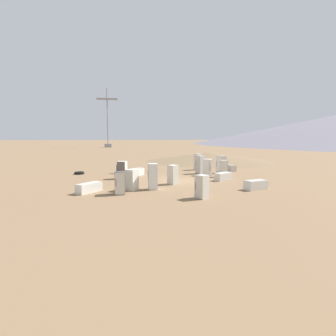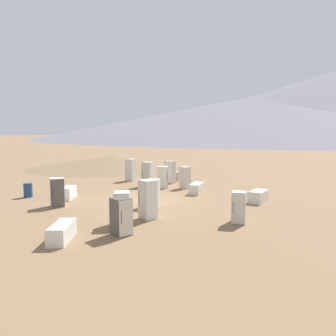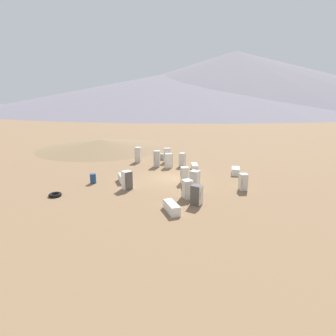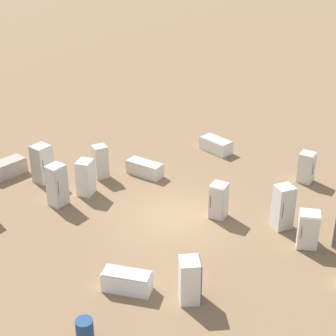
# 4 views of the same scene
# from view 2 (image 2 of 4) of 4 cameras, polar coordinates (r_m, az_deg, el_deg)

# --- Properties ---
(ground_plane) EXTENTS (1000.00, 1000.00, 0.00)m
(ground_plane) POSITION_cam_2_polar(r_m,az_deg,el_deg) (19.93, -3.95, -5.49)
(ground_plane) COLOR #846647
(mountain_ridge_1) EXTENTS (323.91, 323.91, 32.36)m
(mountain_ridge_1) POSITION_cam_2_polar(r_m,az_deg,el_deg) (240.32, 19.26, 8.77)
(mountain_ridge_1) COLOR slate
(mountain_ridge_1) RESTS_ON ground_plane
(dirt_mound) EXTENTS (19.65, 19.65, 1.32)m
(dirt_mound) POSITION_cam_2_polar(r_m,az_deg,el_deg) (39.19, -9.60, 1.18)
(dirt_mound) COLOR #7F6647
(dirt_mound) RESTS_ON ground_plane
(discarded_fridge_0) EXTENTS (0.89, 0.88, 1.42)m
(discarded_fridge_0) POSITION_cam_2_polar(r_m,az_deg,el_deg) (15.03, 12.20, -6.72)
(discarded_fridge_0) COLOR beige
(discarded_fridge_0) RESTS_ON ground_plane
(discarded_fridge_1) EXTENTS (1.57, 1.68, 0.72)m
(discarded_fridge_1) POSITION_cam_2_polar(r_m,az_deg,el_deg) (21.02, -17.01, -4.14)
(discarded_fridge_1) COLOR white
(discarded_fridge_1) RESTS_ON ground_plane
(discarded_fridge_2) EXTENTS (0.89, 0.90, 1.83)m
(discarded_fridge_2) POSITION_cam_2_polar(r_m,az_deg,el_deg) (24.58, -3.64, -1.10)
(discarded_fridge_2) COLOR silver
(discarded_fridge_2) RESTS_ON ground_plane
(discarded_fridge_3) EXTENTS (0.64, 0.63, 1.56)m
(discarded_fridge_3) POSITION_cam_2_polar(r_m,az_deg,el_deg) (23.75, 2.96, -1.68)
(discarded_fridge_3) COLOR beige
(discarded_fridge_3) RESTS_ON ground_plane
(discarded_fridge_4) EXTENTS (1.80, 1.23, 0.66)m
(discarded_fridge_4) POSITION_cam_2_polar(r_m,az_deg,el_deg) (19.91, 15.42, -4.76)
(discarded_fridge_4) COLOR silver
(discarded_fridge_4) RESTS_ON ground_plane
(discarded_fridge_5) EXTENTS (0.71, 0.73, 1.83)m
(discarded_fridge_5) POSITION_cam_2_polar(r_m,az_deg,el_deg) (15.41, -3.56, -5.49)
(discarded_fridge_5) COLOR white
(discarded_fridge_5) RESTS_ON ground_plane
(discarded_fridge_6) EXTENTS (1.00, 0.99, 1.78)m
(discarded_fridge_6) POSITION_cam_2_polar(r_m,az_deg,el_deg) (26.03, 0.31, -0.74)
(discarded_fridge_6) COLOR #A89E93
(discarded_fridge_6) RESTS_ON ground_plane
(discarded_fridge_7) EXTENTS (1.34, 1.90, 0.72)m
(discarded_fridge_7) POSITION_cam_2_polar(r_m,az_deg,el_deg) (27.99, 0.53, -1.34)
(discarded_fridge_7) COLOR #A89E93
(discarded_fridge_7) RESTS_ON ground_plane
(discarded_fridge_8) EXTENTS (0.88, 0.89, 1.50)m
(discarded_fridge_8) POSITION_cam_2_polar(r_m,az_deg,el_deg) (17.96, -2.64, -4.34)
(discarded_fridge_8) COLOR beige
(discarded_fridge_8) RESTS_ON ground_plane
(discarded_fridge_9) EXTENTS (1.68, 1.83, 0.64)m
(discarded_fridge_9) POSITION_cam_2_polar(r_m,az_deg,el_deg) (13.16, -17.98, -10.53)
(discarded_fridge_9) COLOR silver
(discarded_fridge_9) RESTS_ON ground_plane
(discarded_fridge_10) EXTENTS (0.66, 0.76, 1.47)m
(discarded_fridge_10) POSITION_cam_2_polar(r_m,az_deg,el_deg) (13.20, -8.14, -8.36)
(discarded_fridge_10) COLOR #4C4742
(discarded_fridge_10) RESTS_ON ground_plane
(discarded_fridge_11) EXTENTS (0.91, 0.88, 1.57)m
(discarded_fridge_11) POSITION_cam_2_polar(r_m,az_deg,el_deg) (18.93, -18.72, -4.02)
(discarded_fridge_11) COLOR silver
(discarded_fridge_11) RESTS_ON ground_plane
(discarded_fridge_12) EXTENTS (0.98, 0.99, 1.46)m
(discarded_fridge_12) POSITION_cam_2_polar(r_m,az_deg,el_deg) (14.58, -8.04, -6.97)
(discarded_fridge_12) COLOR silver
(discarded_fridge_12) RESTS_ON ground_plane
(discarded_fridge_13) EXTENTS (1.82, 1.45, 0.66)m
(discarded_fridge_13) POSITION_cam_2_polar(r_m,az_deg,el_deg) (21.97, 4.98, -3.53)
(discarded_fridge_13) COLOR beige
(discarded_fridge_13) RESTS_ON ground_plane
(discarded_fridge_14) EXTENTS (0.94, 0.90, 1.83)m
(discarded_fridge_14) POSITION_cam_2_polar(r_m,az_deg,el_deg) (27.58, -6.49, -0.33)
(discarded_fridge_14) COLOR beige
(discarded_fridge_14) RESTS_ON ground_plane
(discarded_fridge_15) EXTENTS (0.95, 0.95, 1.59)m
(discarded_fridge_15) POSITION_cam_2_polar(r_m,az_deg,el_deg) (23.77, -0.96, -1.63)
(discarded_fridge_15) COLOR silver
(discarded_fridge_15) RESTS_ON ground_plane
(rusty_barrel) EXTENTS (0.53, 0.53, 0.88)m
(rusty_barrel) POSITION_cam_2_polar(r_m,az_deg,el_deg) (22.30, -23.19, -3.57)
(rusty_barrel) COLOR navy
(rusty_barrel) RESTS_ON ground_plane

